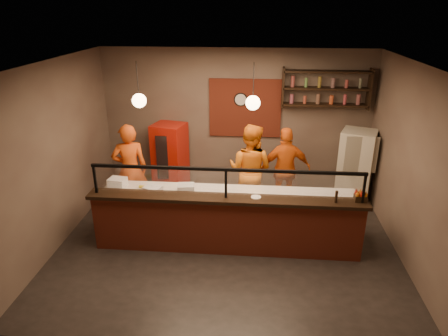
# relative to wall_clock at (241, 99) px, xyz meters

# --- Properties ---
(floor) EXTENTS (6.00, 6.00, 0.00)m
(floor) POSITION_rel_wall_clock_xyz_m (-0.10, -2.46, -2.10)
(floor) COLOR black
(floor) RESTS_ON ground
(ceiling) EXTENTS (6.00, 6.00, 0.00)m
(ceiling) POSITION_rel_wall_clock_xyz_m (-0.10, -2.46, 1.10)
(ceiling) COLOR #3C312E
(ceiling) RESTS_ON wall_back
(wall_back) EXTENTS (6.00, 0.00, 6.00)m
(wall_back) POSITION_rel_wall_clock_xyz_m (-0.10, 0.04, -0.50)
(wall_back) COLOR #6C5E4F
(wall_back) RESTS_ON floor
(wall_left) EXTENTS (0.00, 5.00, 5.00)m
(wall_left) POSITION_rel_wall_clock_xyz_m (-3.10, -2.46, -0.50)
(wall_left) COLOR #6C5E4F
(wall_left) RESTS_ON floor
(wall_right) EXTENTS (0.00, 5.00, 5.00)m
(wall_right) POSITION_rel_wall_clock_xyz_m (2.90, -2.46, -0.50)
(wall_right) COLOR #6C5E4F
(wall_right) RESTS_ON floor
(wall_front) EXTENTS (6.00, 0.00, 6.00)m
(wall_front) POSITION_rel_wall_clock_xyz_m (-0.10, -4.96, -0.50)
(wall_front) COLOR #6C5E4F
(wall_front) RESTS_ON floor
(brick_patch) EXTENTS (1.60, 0.04, 1.30)m
(brick_patch) POSITION_rel_wall_clock_xyz_m (0.10, 0.01, -0.20)
(brick_patch) COLOR maroon
(brick_patch) RESTS_ON wall_back
(service_counter) EXTENTS (4.60, 0.25, 1.00)m
(service_counter) POSITION_rel_wall_clock_xyz_m (-0.10, -2.76, -1.60)
(service_counter) COLOR maroon
(service_counter) RESTS_ON floor
(counter_ledge) EXTENTS (4.70, 0.37, 0.06)m
(counter_ledge) POSITION_rel_wall_clock_xyz_m (-0.10, -2.76, -1.07)
(counter_ledge) COLOR black
(counter_ledge) RESTS_ON service_counter
(worktop_cabinet) EXTENTS (4.60, 0.75, 0.85)m
(worktop_cabinet) POSITION_rel_wall_clock_xyz_m (-0.10, -2.26, -1.68)
(worktop_cabinet) COLOR gray
(worktop_cabinet) RESTS_ON floor
(worktop) EXTENTS (4.60, 0.75, 0.05)m
(worktop) POSITION_rel_wall_clock_xyz_m (-0.10, -2.26, -1.23)
(worktop) COLOR white
(worktop) RESTS_ON worktop_cabinet
(sneeze_guard) EXTENTS (4.50, 0.05, 0.52)m
(sneeze_guard) POSITION_rel_wall_clock_xyz_m (-0.10, -2.76, -0.73)
(sneeze_guard) COLOR white
(sneeze_guard) RESTS_ON counter_ledge
(wall_shelving) EXTENTS (1.84, 0.28, 0.85)m
(wall_shelving) POSITION_rel_wall_clock_xyz_m (1.80, -0.14, 0.30)
(wall_shelving) COLOR black
(wall_shelving) RESTS_ON wall_back
(wall_clock) EXTENTS (0.30, 0.04, 0.30)m
(wall_clock) POSITION_rel_wall_clock_xyz_m (0.00, 0.00, 0.00)
(wall_clock) COLOR black
(wall_clock) RESTS_ON wall_back
(pendant_left) EXTENTS (0.24, 0.24, 0.77)m
(pendant_left) POSITION_rel_wall_clock_xyz_m (-1.60, -2.26, 0.45)
(pendant_left) COLOR black
(pendant_left) RESTS_ON ceiling
(pendant_right) EXTENTS (0.24, 0.24, 0.77)m
(pendant_right) POSITION_rel_wall_clock_xyz_m (0.30, -2.26, 0.45)
(pendant_right) COLOR black
(pendant_right) RESTS_ON ceiling
(cook_left) EXTENTS (0.80, 0.65, 1.90)m
(cook_left) POSITION_rel_wall_clock_xyz_m (-2.15, -1.46, -1.15)
(cook_left) COLOR #DE5014
(cook_left) RESTS_ON floor
(cook_mid) EXTENTS (1.12, 1.00, 1.91)m
(cook_mid) POSITION_rel_wall_clock_xyz_m (0.27, -1.29, -1.15)
(cook_mid) COLOR orange
(cook_mid) RESTS_ON floor
(cook_right) EXTENTS (1.09, 0.59, 1.78)m
(cook_right) POSITION_rel_wall_clock_xyz_m (0.99, -1.03, -1.21)
(cook_right) COLOR orange
(cook_right) RESTS_ON floor
(fridge) EXTENTS (0.86, 0.83, 1.63)m
(fridge) POSITION_rel_wall_clock_xyz_m (2.50, -0.61, -1.29)
(fridge) COLOR beige
(fridge) RESTS_ON floor
(red_cooler) EXTENTS (0.81, 0.77, 1.58)m
(red_cooler) POSITION_rel_wall_clock_xyz_m (-1.58, -0.31, -1.31)
(red_cooler) COLOR #AC180B
(red_cooler) RESTS_ON floor
(pizza_dough) EXTENTS (0.71, 0.71, 0.01)m
(pizza_dough) POSITION_rel_wall_clock_xyz_m (0.34, -2.35, -1.19)
(pizza_dough) COLOR white
(pizza_dough) RESTS_ON worktop
(prep_tub_a) EXTENTS (0.34, 0.29, 0.15)m
(prep_tub_a) POSITION_rel_wall_clock_xyz_m (-2.17, -2.15, -1.12)
(prep_tub_a) COLOR white
(prep_tub_a) RESTS_ON worktop
(prep_tub_b) EXTENTS (0.32, 0.27, 0.15)m
(prep_tub_b) POSITION_rel_wall_clock_xyz_m (-0.86, -2.29, -1.13)
(prep_tub_b) COLOR silver
(prep_tub_b) RESTS_ON worktop
(prep_tub_c) EXTENTS (0.36, 0.33, 0.15)m
(prep_tub_c) POSITION_rel_wall_clock_xyz_m (-1.43, -2.43, -1.13)
(prep_tub_c) COLOR white
(prep_tub_c) RESTS_ON worktop
(rolling_pin) EXTENTS (0.32, 0.10, 0.05)m
(rolling_pin) POSITION_rel_wall_clock_xyz_m (-1.60, -2.21, -1.17)
(rolling_pin) COLOR gold
(rolling_pin) RESTS_ON worktop
(condiment_caddy) EXTENTS (0.20, 0.15, 0.11)m
(condiment_caddy) POSITION_rel_wall_clock_xyz_m (2.10, -2.70, -0.99)
(condiment_caddy) COLOR black
(condiment_caddy) RESTS_ON counter_ledge
(pepper_mill) EXTENTS (0.06, 0.06, 0.20)m
(pepper_mill) POSITION_rel_wall_clock_xyz_m (1.69, -2.79, -0.94)
(pepper_mill) COLOR black
(pepper_mill) RESTS_ON counter_ledge
(small_plate) EXTENTS (0.21, 0.21, 0.01)m
(small_plate) POSITION_rel_wall_clock_xyz_m (0.40, -2.72, -1.03)
(small_plate) COLOR silver
(small_plate) RESTS_ON counter_ledge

